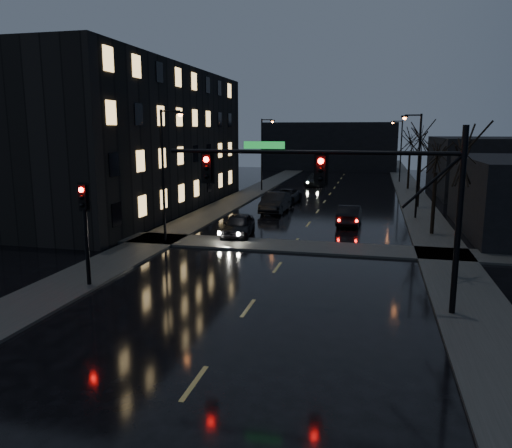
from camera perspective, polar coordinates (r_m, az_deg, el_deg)
The scene contains 22 objects.
ground at distance 12.85m, azimuth -10.38°, elevation -21.60°, with size 160.00×160.00×0.00m, color black.
sidewalk_left at distance 47.23m, azimuth -2.85°, elevation 2.48°, with size 3.00×140.00×0.12m, color #2D2D2B.
sidewalk_right at distance 45.56m, azimuth 18.16°, elevation 1.65°, with size 3.00×140.00×0.12m, color #2D2D2B.
sidewalk_cross at distance 29.53m, azimuth 4.11°, elevation -2.55°, with size 40.00×3.00×0.12m, color #2D2D2B.
apartment_block at distance 45.10m, azimuth -14.69°, elevation 9.34°, with size 12.00×30.00×12.00m, color black.
commercial_right_far at distance 59.32m, azimuth 25.57°, elevation 6.00°, with size 12.00×18.00×6.00m, color black.
far_block at distance 88.25m, azimuth 8.53°, elevation 8.79°, with size 22.00×10.00×8.00m, color black.
signal_mast at distance 18.99m, azimuth 11.17°, elevation 4.59°, with size 11.11×0.41×7.00m.
signal_pole_left at distance 22.72m, azimuth -18.94°, elevation 0.46°, with size 0.35×0.41×4.53m.
tree_near at distance 24.19m, azimuth 22.74°, elevation 8.46°, with size 3.52×3.52×8.08m.
tree_mid_a at distance 34.11m, azimuth 20.03°, elevation 8.41°, with size 3.30×3.30×7.58m.
tree_mid_b at distance 46.04m, azimuth 18.42°, elevation 9.92°, with size 3.74×3.74×8.59m.
tree_far at distance 60.01m, azimuth 17.26°, elevation 9.53°, with size 3.43×3.43×7.88m.
streetlight_l_near at distance 30.48m, azimuth -10.23°, elevation 6.69°, with size 1.53×0.28×8.00m.
streetlight_l_far at distance 56.24m, azimuth 0.88°, elevation 8.64°, with size 1.53×0.28×8.00m.
streetlight_r_mid at distance 40.05m, azimuth 17.81°, elevation 7.28°, with size 1.53×0.28×8.00m.
streetlight_r_far at distance 67.98m, azimuth 16.07°, elevation 8.59°, with size 1.53×0.28×8.00m.
oncoming_car_a at distance 32.24m, azimuth -2.04°, elevation -0.15°, with size 1.76×4.37×1.49m, color black.
oncoming_car_b at distance 41.75m, azimuth 2.23°, elevation 2.47°, with size 1.77×5.07×1.67m, color black.
oncoming_car_c at distance 47.13m, azimuth 3.37°, elevation 3.21°, with size 2.22×4.82×1.34m, color black.
oncoming_car_d at distance 61.91m, azimuth 6.74°, elevation 4.99°, with size 1.99×4.90×1.42m, color black.
lead_car at distance 36.89m, azimuth 10.63°, elevation 1.03°, with size 1.55×4.44×1.46m, color black.
Camera 1 is at (4.56, -9.88, 6.84)m, focal length 35.00 mm.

